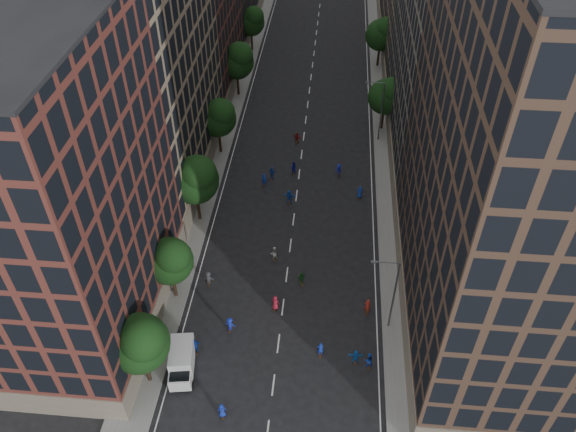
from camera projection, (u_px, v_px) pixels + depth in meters
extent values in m
plane|color=black|center=(301.00, 156.00, 77.02)|extent=(240.00, 240.00, 0.00)
cube|color=slate|center=(224.00, 123.00, 83.37)|extent=(4.00, 105.00, 0.15)
cube|color=slate|center=(387.00, 130.00, 81.77)|extent=(4.00, 105.00, 0.15)
cube|color=#5A2922|center=(52.00, 199.00, 46.72)|extent=(14.00, 22.00, 30.00)
cube|color=#887259|center=(133.00, 50.00, 63.29)|extent=(14.00, 26.00, 34.00)
cube|color=#5A2922|center=(183.00, 1.00, 82.44)|extent=(14.00, 20.00, 28.00)
cube|color=#432F24|center=(518.00, 166.00, 45.18)|extent=(14.00, 30.00, 36.00)
cube|color=#5D574D|center=(462.00, 34.00, 67.81)|extent=(14.00, 28.00, 33.00)
cylinder|color=black|center=(147.00, 368.00, 49.60)|extent=(0.36, 0.36, 3.96)
sphere|color=black|center=(139.00, 343.00, 47.22)|extent=(5.20, 5.20, 5.20)
sphere|color=black|center=(143.00, 340.00, 45.93)|extent=(3.90, 3.90, 3.90)
cylinder|color=black|center=(174.00, 284.00, 57.15)|extent=(0.36, 0.36, 3.70)
sphere|color=black|center=(169.00, 261.00, 54.93)|extent=(4.80, 4.80, 4.80)
sphere|color=black|center=(173.00, 256.00, 53.73)|extent=(3.60, 3.60, 3.60)
cylinder|color=black|center=(198.00, 206.00, 65.93)|extent=(0.36, 0.36, 4.22)
sphere|color=black|center=(195.00, 180.00, 63.38)|extent=(5.60, 5.60, 5.60)
sphere|color=black|center=(198.00, 173.00, 61.99)|extent=(4.20, 4.20, 4.20)
cylinder|color=black|center=(220.00, 141.00, 76.49)|extent=(0.36, 0.36, 3.87)
sphere|color=black|center=(218.00, 118.00, 74.15)|extent=(5.00, 5.00, 5.00)
sphere|color=black|center=(221.00, 112.00, 72.91)|extent=(3.75, 3.75, 3.75)
cylinder|color=black|center=(238.00, 83.00, 88.36)|extent=(0.36, 0.36, 4.05)
sphere|color=black|center=(237.00, 62.00, 85.93)|extent=(5.40, 5.40, 5.40)
sphere|color=black|center=(240.00, 55.00, 84.58)|extent=(4.05, 4.05, 4.05)
cylinder|color=black|center=(252.00, 41.00, 100.39)|extent=(0.36, 0.36, 3.78)
sphere|color=black|center=(251.00, 22.00, 98.11)|extent=(4.80, 4.80, 4.80)
sphere|color=black|center=(254.00, 17.00, 96.91)|extent=(3.60, 3.60, 3.60)
cylinder|color=black|center=(383.00, 118.00, 81.01)|extent=(0.36, 0.36, 3.74)
sphere|color=black|center=(385.00, 97.00, 78.75)|extent=(5.00, 5.00, 5.00)
sphere|color=black|center=(391.00, 91.00, 77.51)|extent=(3.75, 3.75, 3.75)
cylinder|color=black|center=(378.00, 55.00, 95.85)|extent=(0.36, 0.36, 3.96)
sphere|color=black|center=(381.00, 35.00, 93.47)|extent=(5.20, 5.20, 5.20)
sphere|color=black|center=(386.00, 29.00, 92.17)|extent=(3.90, 3.90, 3.90)
cylinder|color=#595B60|center=(394.00, 297.00, 52.45)|extent=(0.18, 0.18, 9.00)
cylinder|color=#595B60|center=(386.00, 262.00, 49.55)|extent=(2.40, 0.12, 0.12)
cube|color=#595B60|center=(374.00, 262.00, 49.65)|extent=(0.50, 0.22, 0.15)
cylinder|color=#595B60|center=(381.00, 113.00, 77.07)|extent=(0.18, 0.18, 9.00)
cylinder|color=#595B60|center=(376.00, 83.00, 74.16)|extent=(2.40, 0.12, 0.12)
cube|color=#595B60|center=(367.00, 82.00, 74.27)|extent=(0.50, 0.22, 0.15)
cube|color=silver|center=(182.00, 356.00, 51.14)|extent=(2.57, 3.82, 2.17)
cube|color=silver|center=(180.00, 380.00, 49.78)|extent=(2.18, 1.85, 1.38)
cube|color=black|center=(180.00, 375.00, 49.35)|extent=(1.95, 1.53, 0.10)
cylinder|color=black|center=(170.00, 387.00, 49.95)|extent=(0.35, 0.78, 0.75)
cylinder|color=black|center=(192.00, 386.00, 50.04)|extent=(0.35, 0.78, 0.75)
cylinder|color=black|center=(174.00, 351.00, 52.83)|extent=(0.35, 0.78, 0.75)
cylinder|color=black|center=(195.00, 350.00, 52.91)|extent=(0.35, 0.78, 0.75)
imported|color=#142AA3|center=(222.00, 411.00, 47.79)|extent=(0.89, 0.70, 1.60)
imported|color=#132B9F|center=(320.00, 349.00, 52.36)|extent=(0.67, 0.47, 1.74)
imported|color=#163BB8|center=(368.00, 360.00, 51.46)|extent=(0.94, 0.78, 1.75)
imported|color=#172ABB|center=(230.00, 325.00, 54.56)|extent=(1.14, 0.77, 1.64)
imported|color=navy|center=(195.00, 346.00, 52.55)|extent=(1.19, 0.84, 1.88)
imported|color=blue|center=(356.00, 357.00, 51.85)|extent=(1.49, 0.54, 1.59)
imported|color=maroon|center=(275.00, 303.00, 56.51)|extent=(1.01, 0.81, 1.79)
imported|color=maroon|center=(367.00, 306.00, 56.12)|extent=(0.73, 0.51, 1.89)
imported|color=beige|center=(274.00, 254.00, 61.75)|extent=(1.00, 0.87, 1.75)
imported|color=#393A3E|center=(209.00, 278.00, 59.07)|extent=(1.10, 0.68, 1.65)
imported|color=#1A571E|center=(302.00, 279.00, 59.03)|extent=(1.08, 0.75, 1.71)
imported|color=blue|center=(289.00, 197.00, 69.16)|extent=(1.63, 0.67, 1.71)
imported|color=#13369E|center=(360.00, 192.00, 69.89)|extent=(0.90, 0.70, 1.62)
imported|color=#1530AC|center=(264.00, 180.00, 71.58)|extent=(0.78, 0.62, 1.86)
imported|color=#13118D|center=(293.00, 168.00, 73.55)|extent=(0.97, 0.83, 1.76)
imported|color=navy|center=(339.00, 170.00, 73.30)|extent=(1.21, 0.94, 1.66)
imported|color=#13399E|center=(272.00, 174.00, 72.57)|extent=(1.19, 0.77, 1.88)
imported|color=maroon|center=(297.00, 138.00, 79.08)|extent=(1.49, 0.86, 1.53)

